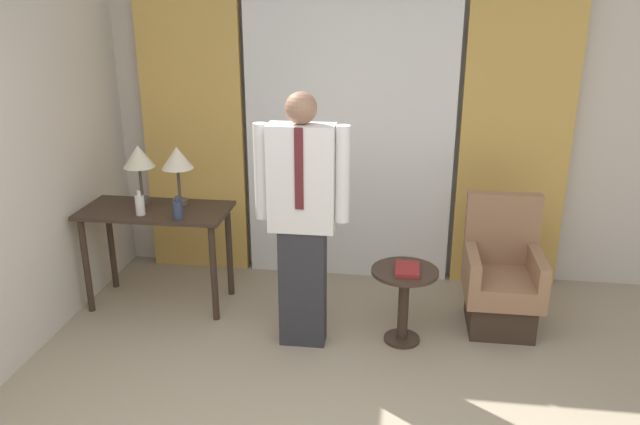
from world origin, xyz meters
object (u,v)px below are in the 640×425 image
Objects in this scene: table_lamp_right at (177,160)px; bottle_by_lamp at (178,210)px; desk at (157,225)px; bottle_near_edge at (140,205)px; table_lamp_left at (139,159)px; book at (407,269)px; side_table at (404,293)px; person at (302,213)px; armchair at (501,282)px.

table_lamp_right is 2.63× the size of bottle_by_lamp.
bottle_near_edge is (-0.05, -0.14, 0.21)m from desk.
table_lamp_left reaches higher than bottle_by_lamp.
book is (1.99, -0.22, -0.30)m from bottle_near_edge.
table_lamp_left is 0.83× the size of side_table.
person is 7.30× the size of book.
bottle_near_edge is 0.77× the size of book.
person reaches higher than bottle_by_lamp.
desk is 0.26m from bottle_near_edge.
table_lamp_left is at bearing 166.67° from book.
person is (1.22, -0.44, 0.31)m from desk.
side_table is at bearing -9.99° from desk.
table_lamp_left is 0.40m from bottle_near_edge.
side_table is (1.92, -0.34, -0.29)m from desk.
bottle_near_edge is 0.11× the size of person.
book is at bearing -13.33° from table_lamp_left.
armchair is (2.37, 0.19, -0.52)m from bottle_by_lamp.
bottle_near_edge is 1.07× the size of bottle_by_lamp.
desk is 2.45× the size of table_lamp_right.
desk is 6.04× the size of bottle_near_edge.
person is at bearing -162.72° from armchair.
bottle_by_lamp is at bearing 174.33° from book.
table_lamp_left reaches higher than side_table.
table_lamp_left is 1.89× the size of book.
armchair is at bearing -0.02° from desk.
bottle_by_lamp is 0.18× the size of armchair.
desk is 0.53m from table_lamp_left.
book is (0.01, -0.02, 0.19)m from side_table.
person reaches higher than table_lamp_right.
bottle_near_edge is 0.31m from bottle_by_lamp.
book is (0.72, 0.08, -0.40)m from person.
table_lamp_left is 0.31m from table_lamp_right.
bottle_by_lamp is at bearing -9.32° from bottle_near_edge.
armchair is 0.81m from book.
side_table is (1.76, -0.47, -0.77)m from table_lamp_right.
table_lamp_left is at bearing 141.34° from bottle_by_lamp.
person is (1.06, -0.57, -0.18)m from table_lamp_right.
table_lamp_right reaches higher than armchair.
bottle_by_lamp reaches higher than armchair.
bottle_by_lamp is (0.31, -0.05, -0.00)m from bottle_near_edge.
side_table is at bearing -4.93° from bottle_by_lamp.
book is (1.68, -0.17, -0.30)m from bottle_by_lamp.
side_table is (-0.71, -0.34, 0.03)m from armchair.
desk is at bearing 169.42° from book.
desk is 2.65m from armchair.
person is at bearing -171.70° from side_table.
table_lamp_left is at bearing 157.30° from person.
person is at bearing -19.89° from desk.
side_table is 2.28× the size of book.
table_lamp_left is 0.26× the size of person.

